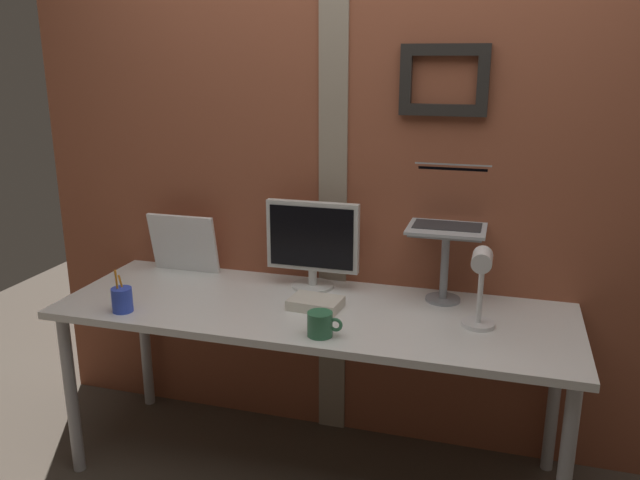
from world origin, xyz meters
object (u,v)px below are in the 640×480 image
laptop (449,210)px  pen_cup (122,300)px  whiteboard_panel (184,244)px  monitor (312,241)px  coffee_mug (321,324)px  desk_lamp (481,281)px

laptop → pen_cup: 1.33m
whiteboard_panel → pen_cup: whiteboard_panel is taller
monitor → laptop: 0.58m
whiteboard_panel → pen_cup: size_ratio=1.86×
monitor → pen_cup: size_ratio=2.30×
coffee_mug → pen_cup: bearing=180.0°
monitor → coffee_mug: monitor is taller
pen_cup → coffee_mug: bearing=-0.0°
desk_lamp → pen_cup: (-1.33, -0.19, -0.15)m
monitor → whiteboard_panel: bearing=177.3°
laptop → whiteboard_panel: bearing=-177.8°
whiteboard_panel → laptop: bearing=2.2°
monitor → pen_cup: (-0.63, -0.46, -0.16)m
desk_lamp → pen_cup: 1.35m
whiteboard_panel → coffee_mug: bearing=-31.9°
desk_lamp → coffee_mug: (-0.53, -0.19, -0.15)m
coffee_mug → laptop: bearing=54.8°
monitor → coffee_mug: 0.52m
laptop → pen_cup: laptop is taller
laptop → whiteboard_panel: 1.19m
desk_lamp → coffee_mug: bearing=-160.5°
pen_cup → whiteboard_panel: bearing=89.1°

